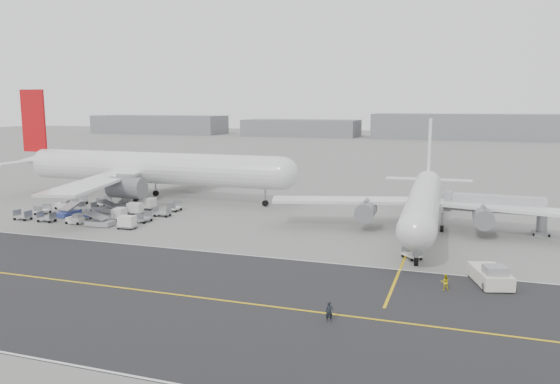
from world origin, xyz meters
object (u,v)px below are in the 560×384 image
(ground_crew_a, at_px, (329,312))
(jet_bridge, at_px, (496,206))
(pushback_tug, at_px, (491,276))
(ground_crew_b, at_px, (445,282))
(airliner_b, at_px, (424,200))
(airliner_a, at_px, (147,168))

(ground_crew_a, bearing_deg, jet_bridge, 55.51)
(pushback_tug, bearing_deg, ground_crew_a, -148.62)
(pushback_tug, xyz_separation_m, ground_crew_b, (-4.53, -3.50, -0.11))
(jet_bridge, relative_size, ground_crew_b, 8.68)
(airliner_b, bearing_deg, ground_crew_a, -99.44)
(pushback_tug, bearing_deg, ground_crew_b, -159.06)
(airliner_a, height_order, pushback_tug, airliner_a)
(airliner_a, distance_m, airliner_b, 56.44)
(jet_bridge, bearing_deg, airliner_b, -160.40)
(jet_bridge, relative_size, ground_crew_a, 8.25)
(pushback_tug, xyz_separation_m, ground_crew_a, (-13.86, -15.45, -0.06))
(airliner_b, relative_size, ground_crew_b, 27.30)
(airliner_a, distance_m, pushback_tug, 73.09)
(pushback_tug, bearing_deg, airliner_a, 134.66)
(pushback_tug, height_order, jet_bridge, jet_bridge)
(ground_crew_b, bearing_deg, jet_bridge, -109.79)
(airliner_b, height_order, pushback_tug, airliner_b)
(airliner_b, distance_m, ground_crew_a, 39.46)
(airliner_a, height_order, ground_crew_a, airliner_a)
(jet_bridge, bearing_deg, pushback_tug, -89.90)
(ground_crew_a, bearing_deg, airliner_a, 120.55)
(airliner_a, relative_size, ground_crew_b, 36.88)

